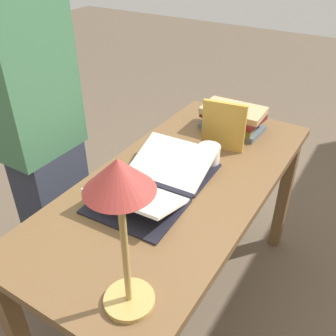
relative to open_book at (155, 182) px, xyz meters
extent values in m
plane|color=brown|center=(-0.10, 0.05, -0.81)|extent=(12.00, 12.00, 0.00)
cube|color=brown|center=(-0.10, 0.05, -0.05)|extent=(1.47, 0.67, 0.03)
cube|color=brown|center=(-0.78, -0.23, -0.43)|extent=(0.06, 0.06, 0.74)
cube|color=brown|center=(0.58, -0.23, -0.43)|extent=(0.06, 0.06, 0.74)
cube|color=brown|center=(-0.78, 0.34, -0.43)|extent=(0.06, 0.06, 0.74)
cube|color=black|center=(0.00, 0.00, -0.02)|extent=(0.04, 0.32, 0.02)
cube|color=black|center=(-0.14, -0.01, -0.02)|extent=(0.28, 0.34, 0.01)
cube|color=black|center=(0.14, 0.01, -0.02)|extent=(0.28, 0.34, 0.01)
cube|color=white|center=(-0.13, -0.01, 0.02)|extent=(0.25, 0.33, 0.09)
cube|color=white|center=(0.13, 0.01, 0.02)|extent=(0.25, 0.33, 0.09)
cube|color=slate|center=(-0.61, 0.05, -0.01)|extent=(0.18, 0.30, 0.03)
cube|color=brown|center=(-0.61, 0.05, 0.02)|extent=(0.23, 0.26, 0.04)
cube|color=maroon|center=(-0.61, 0.05, 0.05)|extent=(0.21, 0.30, 0.03)
cube|color=tan|center=(-0.61, 0.05, 0.08)|extent=(0.19, 0.30, 0.03)
cube|color=#BC8933|center=(-0.42, 0.09, 0.09)|extent=(0.05, 0.20, 0.23)
cylinder|color=tan|center=(0.48, 0.23, -0.02)|extent=(0.14, 0.14, 0.02)
cylinder|color=tan|center=(0.48, 0.23, 0.17)|extent=(0.02, 0.02, 0.37)
cone|color=#99332D|center=(0.48, 0.23, 0.39)|extent=(0.17, 0.17, 0.08)
cylinder|color=white|center=(-0.27, 0.10, 0.01)|extent=(0.09, 0.09, 0.09)
torus|color=white|center=(-0.24, 0.06, 0.01)|extent=(0.04, 0.04, 0.05)
cube|color=#2D3342|center=(0.03, -0.58, -0.41)|extent=(0.31, 0.20, 0.78)
cube|color=#3D704C|center=(0.03, -0.58, 0.31)|extent=(0.36, 0.20, 0.67)
camera|label=1|loc=(0.98, 0.67, 0.84)|focal=40.00mm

